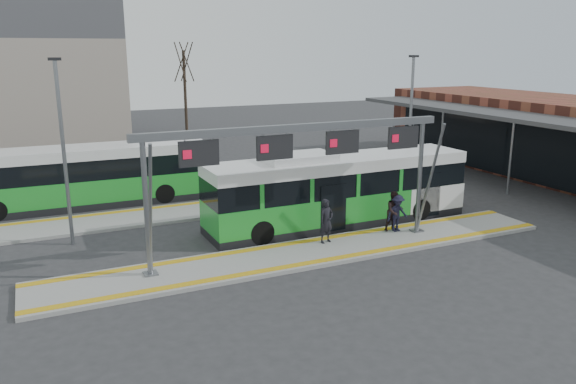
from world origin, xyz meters
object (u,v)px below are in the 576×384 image
gantry (302,151)px  passenger_b (394,211)px  passenger_a (326,221)px  passenger_c (397,213)px  hero_bus (338,191)px

gantry → passenger_b: size_ratio=7.08×
passenger_a → passenger_c: size_ratio=1.12×
gantry → hero_bus: size_ratio=1.00×
passenger_c → hero_bus: bearing=117.7°
passenger_b → passenger_c: (0.06, -0.12, -0.07)m
gantry → passenger_b: bearing=6.4°
hero_bus → passenger_a: 3.30m
gantry → passenger_c: gantry is taller
passenger_b → hero_bus: bearing=121.5°
gantry → passenger_c: size_ratio=7.64×
hero_bus → passenger_c: bearing=-58.6°
passenger_a → gantry: bearing=-174.8°
passenger_a → passenger_b: (3.57, 0.10, -0.03)m
passenger_c → passenger_b: bearing=114.1°
gantry → passenger_a: gantry is taller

